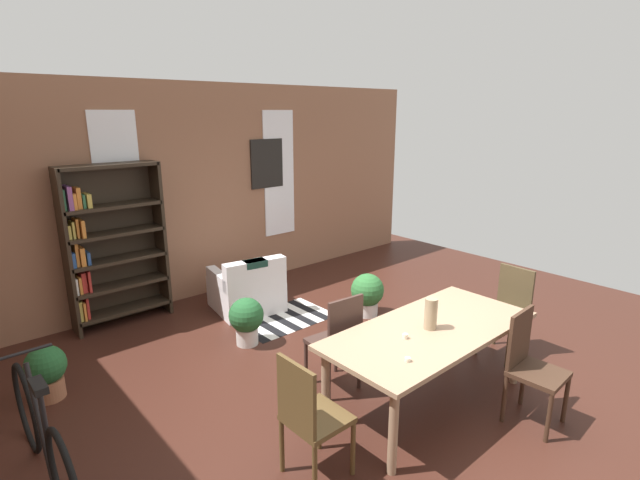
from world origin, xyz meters
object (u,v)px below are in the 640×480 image
Objects in this scene: potted_plant_window at (246,318)px; potted_plant_by_shelf at (367,293)px; vase_on_table at (431,314)px; bicycle_second at (43,439)px; potted_plant_corner at (46,370)px; armchair_white at (247,289)px; bookshelf_tall at (109,245)px; dining_chair_head_left at (309,415)px; dining_chair_head_right at (508,309)px; dining_chair_near_right at (530,364)px; dining_chair_far_left at (338,339)px; dining_table at (430,336)px.

potted_plant_by_shelf is at bearing -12.20° from potted_plant_window.
vase_on_table reaches higher than potted_plant_window.
bicycle_second is 3.42× the size of potted_plant_corner.
armchair_white reaches higher than potted_plant_by_shelf.
bookshelf_tall reaches higher than potted_plant_by_shelf.
potted_plant_by_shelf is at bearing 35.15° from dining_chair_head_left.
potted_plant_by_shelf is at bearing 103.04° from dining_chair_head_right.
dining_chair_head_left is (-1.82, 0.68, 0.00)m from dining_chair_near_right.
potted_plant_window is (-0.15, 1.32, -0.21)m from dining_chair_far_left.
armchair_white is (1.30, 2.82, -0.23)m from dining_chair_head_left.
dining_chair_near_right is 4.22m from potted_plant_corner.
dining_chair_head_left reaches higher than potted_plant_window.
potted_plant_window is (-0.60, 2.00, -0.35)m from dining_table.
bookshelf_tall is 1.75m from potted_plant_corner.
dining_chair_near_right is at bearing -68.72° from potted_plant_window.
potted_plant_window is (0.90, -1.52, -0.69)m from bookshelf_tall.
dining_chair_head_right is 4.57m from bookshelf_tall.
dining_table reaches higher than potted_plant_corner.
dining_chair_far_left is 1.73× the size of potted_plant_by_shelf.
potted_plant_window is (-0.53, -0.81, 0.03)m from armchair_white.
bookshelf_tall is at bearing 153.66° from armchair_white.
potted_plant_by_shelf is 3.57m from potted_plant_corner.
dining_chair_head_right is at bearing -76.96° from potted_plant_by_shelf.
bookshelf_tall is at bearing 143.11° from potted_plant_by_shelf.
dining_chair_head_right reaches higher than armchair_white.
vase_on_table is at bearing -67.16° from bookshelf_tall.
armchair_white is at bearing 98.33° from dining_chair_near_right.
dining_table is 3.44m from potted_plant_corner.
dining_chair_head_right is at bearing 36.37° from dining_chair_near_right.
dining_chair_head_left is at bearing -114.84° from armchair_white.
dining_table is 1.38m from dining_chair_head_left.
bookshelf_tall is at bearing 113.06° from dining_table.
armchair_white is at bearing 79.68° from dining_chair_far_left.
dining_chair_near_right is (-0.93, -0.68, 0.00)m from dining_chair_head_right.
bicycle_second is (-2.78, 1.17, -0.30)m from dining_table.
dining_chair_head_right is 2.82m from potted_plant_window.
bicycle_second reaches higher than armchair_white.
dining_chair_head_right is 1.75× the size of potted_plant_window.
dining_chair_head_left is 2.89m from potted_plant_by_shelf.
potted_plant_window reaches higher than potted_plant_corner.
dining_chair_head_right is 2.74m from dining_chair_head_left.
dining_chair_far_left reaches higher than potted_plant_by_shelf.
bookshelf_tall is at bearing 120.57° from potted_plant_window.
dining_chair_head_left is (-2.74, 0.00, 0.00)m from dining_chair_head_right.
dining_chair_far_left is at bearing -11.75° from bicycle_second.
bicycle_second is 3.19× the size of potted_plant_by_shelf.
bookshelf_tall is (-1.50, 3.52, 0.34)m from dining_table.
dining_chair_near_right reaches higher than armchair_white.
dining_table is at bearing 179.89° from dining_chair_head_right.
armchair_white is (1.43, -0.71, -0.72)m from bookshelf_tall.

